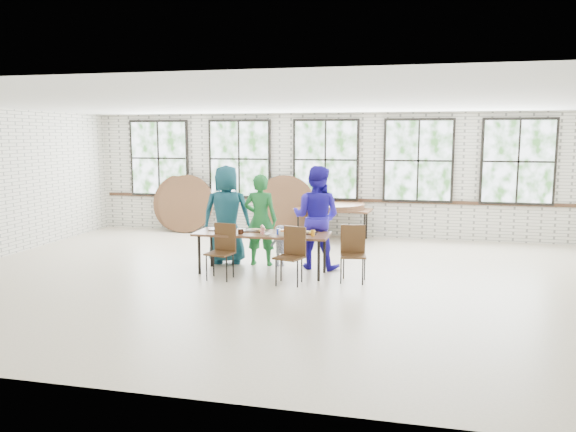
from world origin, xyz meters
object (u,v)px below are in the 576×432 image
chair_near_left (223,246)px  storage_table (333,211)px  dining_table (262,236)px  chair_near_right (292,250)px

chair_near_left → storage_table: (1.30, 4.06, 0.13)m
dining_table → chair_near_left: bearing=-141.6°
dining_table → storage_table: (0.73, 3.60, -0.00)m
chair_near_right → chair_near_left: bearing=-164.8°
chair_near_left → storage_table: chair_near_left is taller
chair_near_left → chair_near_right: same height
dining_table → storage_table: 3.67m
dining_table → storage_table: same height
chair_near_left → storage_table: 4.27m
storage_table → chair_near_right: bearing=-85.5°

